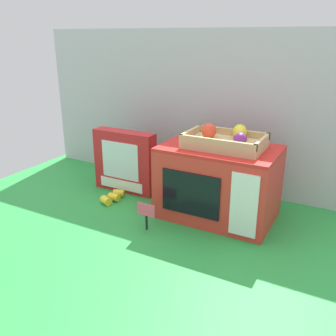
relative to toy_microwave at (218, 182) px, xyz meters
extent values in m
plane|color=green|center=(-0.20, 0.02, -0.14)|extent=(1.70, 1.70, 0.00)
cube|color=#B7BABF|center=(-0.20, 0.27, 0.20)|extent=(1.61, 0.03, 0.68)
cube|color=red|center=(0.00, 0.00, -0.01)|extent=(0.42, 0.27, 0.26)
cube|color=red|center=(0.00, 0.00, 0.13)|extent=(0.42, 0.27, 0.01)
cube|color=black|center=(-0.05, -0.14, -0.01)|extent=(0.22, 0.01, 0.16)
cube|color=white|center=(0.14, -0.14, -0.01)|extent=(0.09, 0.01, 0.22)
cube|color=tan|center=(0.02, 0.00, 0.15)|extent=(0.28, 0.18, 0.03)
cube|color=tan|center=(0.02, -0.08, 0.18)|extent=(0.28, 0.01, 0.02)
cube|color=tan|center=(0.02, 0.08, 0.18)|extent=(0.28, 0.01, 0.02)
cube|color=tan|center=(-0.12, 0.00, 0.18)|extent=(0.01, 0.18, 0.02)
cube|color=tan|center=(0.15, 0.00, 0.18)|extent=(0.01, 0.18, 0.02)
ellipsoid|color=yellow|center=(0.05, 0.05, 0.19)|extent=(0.07, 0.09, 0.05)
sphere|color=#72287F|center=(0.08, -0.04, 0.19)|extent=(0.05, 0.05, 0.05)
sphere|color=#E04228|center=(-0.05, 0.00, 0.19)|extent=(0.06, 0.06, 0.06)
cube|color=red|center=(-0.45, 0.04, 0.00)|extent=(0.29, 0.07, 0.27)
cube|color=silver|center=(-0.45, 0.00, 0.01)|extent=(0.18, 0.00, 0.16)
cube|color=white|center=(-0.45, 0.00, -0.10)|extent=(0.22, 0.00, 0.04)
cylinder|color=black|center=(-0.18, -0.22, -0.11)|extent=(0.01, 0.01, 0.06)
cube|color=#F44C6B|center=(-0.18, -0.22, -0.06)|extent=(0.07, 0.00, 0.05)
cylinder|color=yellow|center=(-0.43, -0.13, -0.12)|extent=(0.05, 0.05, 0.03)
cylinder|color=yellow|center=(-0.42, -0.08, -0.12)|extent=(0.05, 0.03, 0.03)
cylinder|color=yellow|center=(-0.43, -0.04, -0.12)|extent=(0.05, 0.05, 0.03)
camera|label=1|loc=(0.44, -1.21, 0.52)|focal=39.32mm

